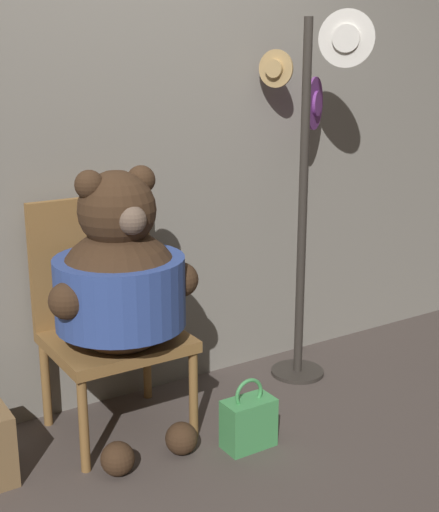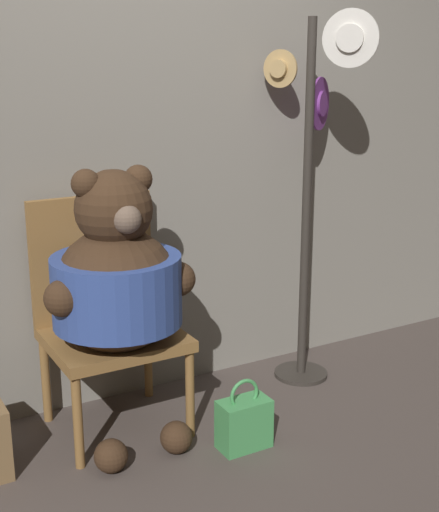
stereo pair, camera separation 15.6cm
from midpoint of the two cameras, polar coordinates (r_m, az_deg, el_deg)
ground_plane at (r=3.13m, az=-1.17°, el=-15.76°), size 14.00×14.00×0.00m
wall_back at (r=3.35m, az=-7.38°, el=10.39°), size 8.00×0.10×2.66m
chair at (r=3.22m, az=-7.75°, el=-4.30°), size 0.57×0.51×1.03m
teddy_bear at (r=3.00m, az=-6.71°, el=-2.11°), size 0.66×0.59×1.21m
hat_display_rack at (r=3.58m, az=8.67°, el=5.84°), size 0.38×0.48×1.84m
handbag_on_ground at (r=3.14m, az=3.43°, el=-13.18°), size 0.22×0.13×0.32m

